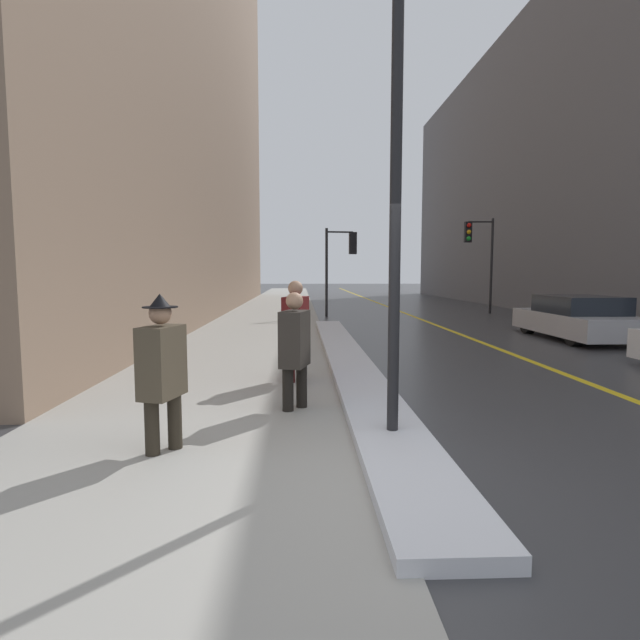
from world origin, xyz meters
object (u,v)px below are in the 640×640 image
(lamp_post, at_px, (396,149))
(traffic_light_near, at_px, (343,253))
(pedestrian_in_fedora, at_px, (162,367))
(parked_car_silver, at_px, (577,319))
(pedestrian_with_shoulder_bag, at_px, (296,326))
(pedestrian_nearside, at_px, (295,345))
(traffic_light_far, at_px, (478,245))

(lamp_post, xyz_separation_m, traffic_light_near, (0.80, 15.51, -0.43))
(traffic_light_near, distance_m, pedestrian_in_fedora, 16.15)
(pedestrian_in_fedora, distance_m, parked_car_silver, 12.19)
(lamp_post, height_order, pedestrian_with_shoulder_bag, lamp_post)
(traffic_light_near, xyz_separation_m, pedestrian_in_fedora, (-3.16, -15.74, -1.74))
(traffic_light_near, xyz_separation_m, pedestrian_nearside, (-1.86, -14.22, -1.76))
(traffic_light_far, xyz_separation_m, pedestrian_with_shoulder_bag, (-7.91, -13.68, -2.10))
(traffic_light_far, height_order, pedestrian_with_shoulder_bag, traffic_light_far)
(traffic_light_far, distance_m, parked_car_silver, 8.97)
(pedestrian_in_fedora, distance_m, pedestrian_with_shoulder_bag, 3.49)
(pedestrian_with_shoulder_bag, height_order, parked_car_silver, pedestrian_with_shoulder_bag)
(traffic_light_near, height_order, pedestrian_nearside, traffic_light_near)
(traffic_light_near, height_order, parked_car_silver, traffic_light_near)
(lamp_post, relative_size, pedestrian_with_shoulder_bag, 3.06)
(pedestrian_in_fedora, xyz_separation_m, pedestrian_with_shoulder_bag, (1.30, 3.24, 0.05))
(traffic_light_near, relative_size, pedestrian_nearside, 2.34)
(traffic_light_near, bearing_deg, pedestrian_with_shoulder_bag, -104.98)
(pedestrian_with_shoulder_bag, bearing_deg, pedestrian_nearside, 16.15)
(lamp_post, bearing_deg, pedestrian_nearside, 129.20)
(lamp_post, distance_m, traffic_light_far, 18.03)
(lamp_post, xyz_separation_m, pedestrian_nearside, (-1.05, 1.29, -2.19))
(lamp_post, xyz_separation_m, parked_car_silver, (6.58, 8.06, -2.49))
(pedestrian_in_fedora, height_order, parked_car_silver, pedestrian_in_fedora)
(traffic_light_far, bearing_deg, pedestrian_in_fedora, 60.52)
(pedestrian_in_fedora, height_order, pedestrian_nearside, pedestrian_in_fedora)
(traffic_light_near, relative_size, traffic_light_far, 0.87)
(traffic_light_near, height_order, pedestrian_in_fedora, traffic_light_near)
(pedestrian_in_fedora, bearing_deg, traffic_light_far, 167.65)
(pedestrian_in_fedora, height_order, pedestrian_with_shoulder_bag, pedestrian_with_shoulder_bag)
(parked_car_silver, bearing_deg, traffic_light_far, -1.22)
(parked_car_silver, bearing_deg, traffic_light_near, 38.40)
(lamp_post, bearing_deg, pedestrian_in_fedora, -174.39)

